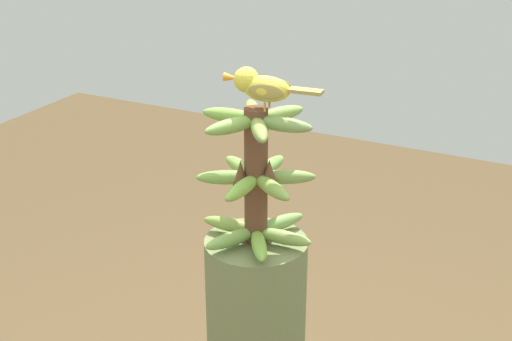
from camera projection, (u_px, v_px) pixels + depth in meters
name	position (u px, v px, depth m)	size (l,w,h in m)	color
banana_bunch	(256.00, 177.00, 1.63)	(0.27, 0.28, 0.33)	brown
perched_bird	(261.00, 85.00, 1.55)	(0.07, 0.23, 0.09)	#C68933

